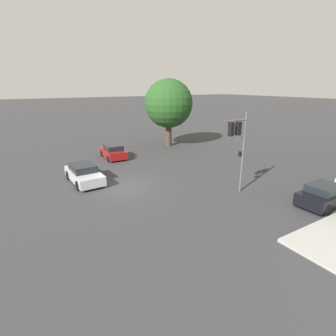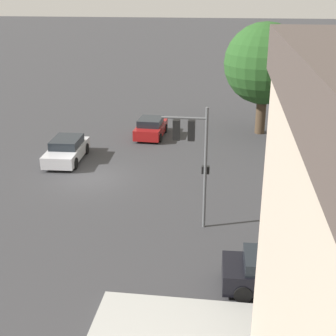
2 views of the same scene
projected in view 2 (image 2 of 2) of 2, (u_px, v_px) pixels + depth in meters
ground_plane at (91, 178)px, 27.43m from camera, size 300.00×300.00×0.00m
street_tree at (264, 64)px, 33.91m from camera, size 5.89×5.89×8.20m
traffic_signal at (192, 145)px, 20.52m from camera, size 0.56×2.14×5.71m
crossing_car_0 at (67, 150)px, 29.94m from camera, size 4.63×2.22×1.45m
crossing_car_1 at (151, 128)px, 34.69m from camera, size 3.95×2.08×1.44m
parked_car_0 at (274, 273)px, 17.11m from camera, size 2.08×3.89×1.43m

